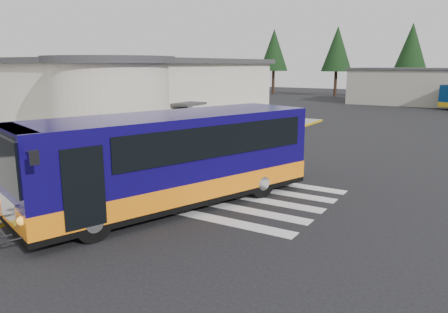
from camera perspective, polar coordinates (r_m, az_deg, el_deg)
The scene contains 9 objects.
ground at distance 16.42m, azimuth 2.18°, elevation -4.33°, with size 140.00×140.00×0.00m, color black.
sidewalk at distance 24.78m, azimuth -11.62°, elevation 1.18°, with size 10.00×34.00×0.15m, color gray.
curb_strip at distance 21.76m, azimuth -2.00°, elevation -0.05°, with size 0.12×34.00×0.16m, color gold.
station_building at distance 27.82m, azimuth -10.56°, elevation 7.56°, with size 12.70×18.70×4.80m.
crosswalk at distance 16.00m, azimuth -0.79°, elevation -4.73°, with size 8.00×5.35×0.01m.
transit_bus at distance 14.34m, azimuth -6.95°, elevation -0.83°, with size 6.39×11.01×3.03m.
pedestrian_a at distance 17.72m, azimuth -16.78°, elevation -0.57°, with size 0.56×0.37×1.53m, color black.
pedestrian_b at distance 19.65m, azimuth -19.10°, elevation 0.60°, with size 0.78×0.61×1.61m, color black.
bollard at distance 15.75m, azimuth -19.04°, elevation -3.05°, with size 0.09×0.09×1.10m, color black.
Camera 1 is at (7.65, -13.78, 4.60)m, focal length 35.00 mm.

